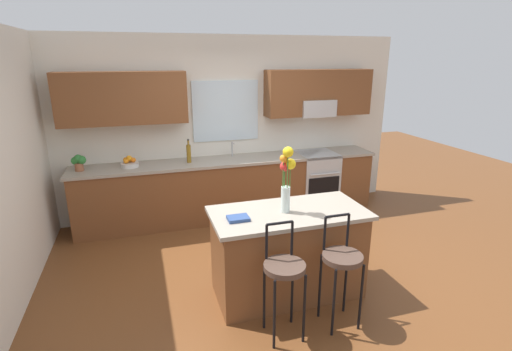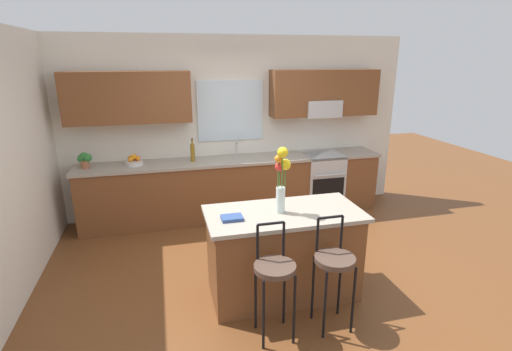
{
  "view_description": "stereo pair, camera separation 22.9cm",
  "coord_description": "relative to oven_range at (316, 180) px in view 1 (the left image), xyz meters",
  "views": [
    {
      "loc": [
        -1.27,
        -3.7,
        2.38
      ],
      "look_at": [
        0.04,
        0.55,
        1.0
      ],
      "focal_mm": 26.8,
      "sensor_mm": 36.0,
      "label": 1
    },
    {
      "loc": [
        -1.05,
        -3.76,
        2.38
      ],
      "look_at": [
        0.04,
        0.55,
        1.0
      ],
      "focal_mm": 26.8,
      "sensor_mm": 36.0,
      "label": 2
    }
  ],
  "objects": [
    {
      "name": "counter_run",
      "position": [
        -1.4,
        0.02,
        0.01
      ],
      "size": [
        4.56,
        0.64,
        0.92
      ],
      "color": "brown",
      "rests_on": "ground"
    },
    {
      "name": "fruit_bowl_oranges",
      "position": [
        -2.85,
        0.03,
        0.52
      ],
      "size": [
        0.24,
        0.24,
        0.16
      ],
      "color": "silver",
      "rests_on": "counter_run"
    },
    {
      "name": "bar_stool_middle",
      "position": [
        -1.05,
        -2.71,
        0.18
      ],
      "size": [
        0.36,
        0.36,
        1.04
      ],
      "color": "black",
      "rests_on": "ground"
    },
    {
      "name": "sink_faucet",
      "position": [
        -1.34,
        0.17,
        0.6
      ],
      "size": [
        0.02,
        0.13,
        0.23
      ],
      "color": "#B7BABC",
      "rests_on": "counter_run"
    },
    {
      "name": "potted_plant_small",
      "position": [
        -3.49,
        0.02,
        0.59
      ],
      "size": [
        0.19,
        0.13,
        0.22
      ],
      "color": "#9E5B3D",
      "rests_on": "counter_run"
    },
    {
      "name": "flower_vase",
      "position": [
        -1.36,
        -2.12,
        0.84
      ],
      "size": [
        0.16,
        0.16,
        0.67
      ],
      "color": "silver",
      "rests_on": "kitchen_island"
    },
    {
      "name": "bottle_olive_oil",
      "position": [
        -2.03,
        0.02,
        0.6
      ],
      "size": [
        0.06,
        0.06,
        0.34
      ],
      "color": "olive",
      "rests_on": "counter_run"
    },
    {
      "name": "bar_stool_near",
      "position": [
        -1.6,
        -2.71,
        0.18
      ],
      "size": [
        0.36,
        0.36,
        1.04
      ],
      "color": "black",
      "rests_on": "ground"
    },
    {
      "name": "kitchen_island",
      "position": [
        -1.33,
        -2.11,
        0.0
      ],
      "size": [
        1.55,
        0.77,
        0.92
      ],
      "color": "brown",
      "rests_on": "ground"
    },
    {
      "name": "oven_range",
      "position": [
        0.0,
        0.0,
        0.0
      ],
      "size": [
        0.6,
        0.64,
        0.92
      ],
      "color": "#B7BABC",
      "rests_on": "ground"
    },
    {
      "name": "wall_left",
      "position": [
        -3.96,
        -1.38,
        0.89
      ],
      "size": [
        0.12,
        4.6,
        2.7
      ],
      "primitive_type": "cube",
      "color": "silver",
      "rests_on": "ground"
    },
    {
      "name": "back_wall_assembly",
      "position": [
        -1.37,
        0.31,
        1.05
      ],
      "size": [
        5.6,
        0.5,
        2.7
      ],
      "color": "silver",
      "rests_on": "ground"
    },
    {
      "name": "ground_plane",
      "position": [
        -1.4,
        -1.68,
        -0.46
      ],
      "size": [
        14.0,
        14.0,
        0.0
      ],
      "primitive_type": "plane",
      "color": "brown"
    },
    {
      "name": "cookbook",
      "position": [
        -1.86,
        -2.17,
        0.48
      ],
      "size": [
        0.2,
        0.15,
        0.03
      ],
      "primitive_type": "cube",
      "color": "navy",
      "rests_on": "kitchen_island"
    }
  ]
}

